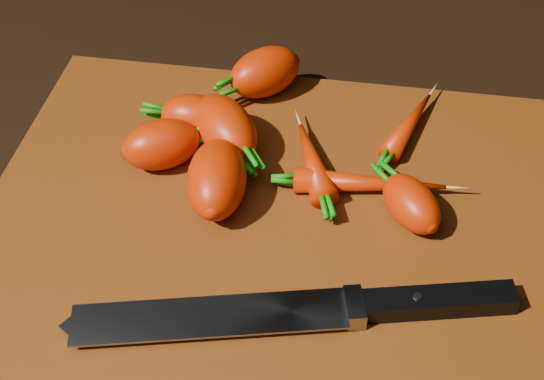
# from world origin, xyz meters

# --- Properties ---
(ground) EXTENTS (2.00, 2.00, 0.01)m
(ground) POSITION_xyz_m (0.00, 0.00, -0.01)
(ground) COLOR black
(cutting_board) EXTENTS (0.50, 0.40, 0.01)m
(cutting_board) POSITION_xyz_m (0.00, 0.00, 0.01)
(cutting_board) COLOR #572608
(cutting_board) RESTS_ON ground
(carrot_0) EXTENTS (0.09, 0.08, 0.05)m
(carrot_0) POSITION_xyz_m (-0.11, 0.05, 0.04)
(carrot_0) COLOR red
(carrot_0) RESTS_ON cutting_board
(carrot_1) EXTENTS (0.06, 0.04, 0.04)m
(carrot_1) POSITION_xyz_m (-0.09, 0.09, 0.03)
(carrot_1) COLOR red
(carrot_1) RESTS_ON cutting_board
(carrot_2) EXTENTS (0.09, 0.10, 0.05)m
(carrot_2) POSITION_xyz_m (-0.05, 0.08, 0.04)
(carrot_2) COLOR red
(carrot_2) RESTS_ON cutting_board
(carrot_3) EXTENTS (0.06, 0.09, 0.05)m
(carrot_3) POSITION_xyz_m (-0.05, 0.01, 0.04)
(carrot_3) COLOR red
(carrot_3) RESTS_ON cutting_board
(carrot_4) EXTENTS (0.09, 0.09, 0.05)m
(carrot_4) POSITION_xyz_m (-0.03, 0.17, 0.04)
(carrot_4) COLOR red
(carrot_4) RESTS_ON cutting_board
(carrot_5) EXTENTS (0.07, 0.08, 0.04)m
(carrot_5) POSITION_xyz_m (0.12, 0.01, 0.03)
(carrot_5) COLOR red
(carrot_5) RESTS_ON cutting_board
(carrot_6) EXTENTS (0.06, 0.10, 0.02)m
(carrot_6) POSITION_xyz_m (0.12, 0.13, 0.02)
(carrot_6) COLOR red
(carrot_6) RESTS_ON cutting_board
(carrot_7) EXTENTS (0.14, 0.04, 0.02)m
(carrot_7) POSITION_xyz_m (0.08, 0.04, 0.02)
(carrot_7) COLOR red
(carrot_7) RESTS_ON cutting_board
(carrot_8) EXTENTS (0.06, 0.10, 0.03)m
(carrot_8) POSITION_xyz_m (0.03, 0.06, 0.02)
(carrot_8) COLOR red
(carrot_8) RESTS_ON cutting_board
(knife) EXTENTS (0.34, 0.11, 0.02)m
(knife) POSITION_xyz_m (-0.01, -0.12, 0.02)
(knife) COLOR gray
(knife) RESTS_ON cutting_board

